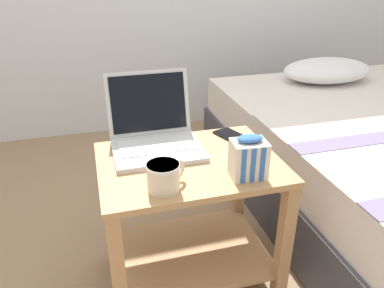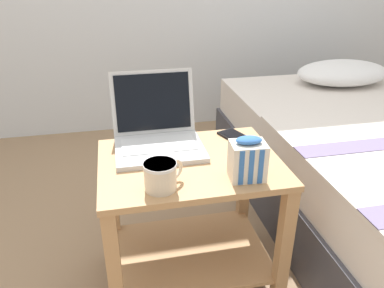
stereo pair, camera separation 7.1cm
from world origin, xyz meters
The scene contains 6 objects.
ground_plane centered at (0.00, 0.00, 0.00)m, with size 8.00×8.00×0.00m, color #937556.
bedside_table centered at (0.00, 0.00, 0.35)m, with size 0.62×0.46×0.54m.
laptop centered at (-0.09, 0.14, 0.59)m, with size 0.31×0.31×0.25m.
mug_front_left centered at (-0.12, -0.15, 0.59)m, with size 0.13×0.10×0.09m.
snack_bag centered at (0.15, -0.15, 0.61)m, with size 0.12×0.09×0.14m.
cell_phone centered at (0.21, 0.14, 0.55)m, with size 0.12×0.17×0.01m.
Camera 1 is at (-0.30, -1.09, 1.16)m, focal length 35.00 mm.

